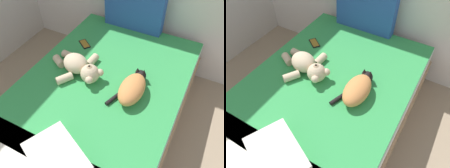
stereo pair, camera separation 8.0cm
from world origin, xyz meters
TOP-DOWN VIEW (x-y plane):
  - bed at (1.57, 3.12)m, footprint 1.36×1.93m
  - patterned_cushion at (1.47, 4.00)m, footprint 0.63×0.12m
  - cat at (1.85, 3.12)m, footprint 0.25×0.43m
  - teddy_bear at (1.35, 3.13)m, footprint 0.53×0.45m
  - cell_phone at (1.16, 3.50)m, footprint 0.16×0.15m
  - throw_pillow at (1.66, 2.38)m, footprint 0.48×0.42m

SIDE VIEW (x-z plane):
  - bed at x=1.57m, z-range 0.00..0.52m
  - cell_phone at x=1.16m, z-range 0.52..0.53m
  - throw_pillow at x=1.66m, z-range 0.52..0.63m
  - cat at x=1.85m, z-range 0.52..0.67m
  - teddy_bear at x=1.35m, z-range 0.51..0.68m
  - patterned_cushion at x=1.47m, z-range 0.52..1.06m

